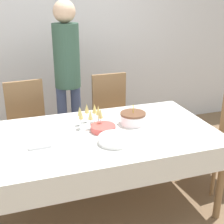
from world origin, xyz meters
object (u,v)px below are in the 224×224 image
object	(u,v)px
dining_chair_far_right	(112,113)
plate_stack_dessert	(103,128)
plate_stack_main	(115,139)
birthday_cake	(133,118)
champagne_tray	(90,116)
dining_chair_far_left	(28,123)
person_standing	(67,67)

from	to	relation	value
dining_chair_far_right	plate_stack_dessert	size ratio (longest dim) A/B	4.55
plate_stack_main	birthday_cake	bearing A→B (deg)	48.02
birthday_cake	champagne_tray	distance (m)	0.38
dining_chair_far_left	champagne_tray	bearing A→B (deg)	-54.08
dining_chair_far_left	birthday_cake	bearing A→B (deg)	-41.08
person_standing	dining_chair_far_left	bearing A→B (deg)	-161.76
champagne_tray	plate_stack_dessert	world-z (taller)	champagne_tray
plate_stack_main	plate_stack_dessert	distance (m)	0.24
birthday_cake	plate_stack_main	size ratio (longest dim) A/B	0.90
dining_chair_far_right	person_standing	distance (m)	0.72
dining_chair_far_right	champagne_tray	world-z (taller)	dining_chair_far_right
person_standing	dining_chair_far_right	bearing A→B (deg)	-18.39
birthday_cake	dining_chair_far_left	bearing A→B (deg)	138.92
birthday_cake	dining_chair_far_right	bearing A→B (deg)	85.54
birthday_cake	plate_stack_dessert	bearing A→B (deg)	-167.75
birthday_cake	person_standing	xyz separation A→B (m)	(-0.40, 0.91, 0.29)
dining_chair_far_right	birthday_cake	distance (m)	0.80
dining_chair_far_right	birthday_cake	bearing A→B (deg)	-94.46
dining_chair_far_right	plate_stack_dessert	world-z (taller)	dining_chair_far_right
dining_chair_far_right	person_standing	world-z (taller)	person_standing
plate_stack_dessert	person_standing	world-z (taller)	person_standing
champagne_tray	plate_stack_main	size ratio (longest dim) A/B	1.15
person_standing	birthday_cake	bearing A→B (deg)	-66.17
dining_chair_far_right	birthday_cake	size ratio (longest dim) A/B	4.27
champagne_tray	person_standing	distance (m)	0.88
person_standing	plate_stack_main	bearing A→B (deg)	-84.11
dining_chair_far_left	plate_stack_dessert	world-z (taller)	dining_chair_far_left
dining_chair_far_left	plate_stack_main	distance (m)	1.24
champagne_tray	dining_chair_far_left	bearing A→B (deg)	125.92
dining_chair_far_left	dining_chair_far_right	distance (m)	0.93
champagne_tray	dining_chair_far_right	bearing A→B (deg)	58.04
dining_chair_far_left	person_standing	size ratio (longest dim) A/B	0.55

